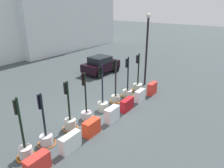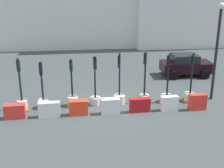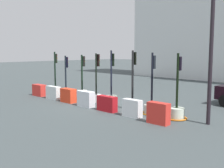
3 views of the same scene
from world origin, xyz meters
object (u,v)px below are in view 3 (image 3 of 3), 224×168
object	(u,v)px
traffic_light_1	(66,89)
construction_barrier_2	(68,95)
traffic_light_6	(152,105)
street_lamp_post	(211,42)
traffic_light_4	(111,96)
traffic_light_3	(96,92)
traffic_light_7	(177,110)
construction_barrier_6	(158,113)
construction_barrier_1	(53,93)
construction_barrier_0	(39,90)
construction_barrier_5	(132,108)
traffic_light_2	(82,91)
construction_barrier_4	(107,104)
traffic_light_0	(55,87)
traffic_light_5	(133,99)
construction_barrier_3	(86,99)

from	to	relation	value
traffic_light_1	construction_barrier_2	xyz separation A→B (m)	(1.99, -1.22, -0.05)
traffic_light_6	street_lamp_post	world-z (taller)	street_lamp_post
traffic_light_4	traffic_light_3	bearing A→B (deg)	175.58
traffic_light_7	construction_barrier_6	size ratio (longest dim) A/B	3.03
traffic_light_1	traffic_light_3	world-z (taller)	traffic_light_3
traffic_light_4	construction_barrier_1	xyz separation A→B (m)	(-4.01, -1.29, -0.13)
construction_barrier_0	construction_barrier_1	world-z (taller)	construction_barrier_1
construction_barrier_5	traffic_light_2	bearing A→B (deg)	166.51
traffic_light_3	construction_barrier_0	bearing A→B (deg)	-162.68
construction_barrier_4	traffic_light_0	bearing A→B (deg)	169.98
traffic_light_1	traffic_light_2	size ratio (longest dim) A/B	0.97
traffic_light_4	construction_barrier_6	size ratio (longest dim) A/B	3.15
traffic_light_5	traffic_light_6	bearing A→B (deg)	-4.92
traffic_light_6	traffic_light_3	bearing A→B (deg)	178.06
traffic_light_1	construction_barrier_5	xyz separation A→B (m)	(7.13, -1.22, -0.05)
traffic_light_6	construction_barrier_2	xyz separation A→B (m)	(-5.36, -1.20, -0.02)
traffic_light_0	traffic_light_1	distance (m)	1.19
traffic_light_0	construction_barrier_4	xyz separation A→B (m)	(6.60, -1.17, -0.11)
construction_barrier_5	street_lamp_post	size ratio (longest dim) A/B	0.17
traffic_light_0	traffic_light_2	bearing A→B (deg)	3.27
construction_barrier_3	construction_barrier_6	size ratio (longest dim) A/B	1.06
traffic_light_7	construction_barrier_0	world-z (taller)	traffic_light_7
traffic_light_7	construction_barrier_3	world-z (taller)	traffic_light_7
construction_barrier_2	construction_barrier_3	xyz separation A→B (m)	(1.76, -0.05, 0.02)
traffic_light_7	construction_barrier_5	distance (m)	2.04
traffic_light_1	construction_barrier_2	distance (m)	2.34
traffic_light_0	construction_barrier_0	size ratio (longest dim) A/B	2.75
traffic_light_0	construction_barrier_0	bearing A→B (deg)	-99.67
traffic_light_0	construction_barrier_3	world-z (taller)	traffic_light_0
traffic_light_0	construction_barrier_1	world-z (taller)	traffic_light_0
street_lamp_post	construction_barrier_4	bearing A→B (deg)	-164.58
traffic_light_4	traffic_light_7	bearing A→B (deg)	-0.87
construction_barrier_2	construction_barrier_4	xyz separation A→B (m)	(3.43, -0.02, -0.02)
traffic_light_6	construction_barrier_3	xyz separation A→B (m)	(-3.60, -1.25, -0.01)
traffic_light_6	construction_barrier_5	distance (m)	1.22
traffic_light_4	construction_barrier_0	distance (m)	5.96
traffic_light_4	traffic_light_7	xyz separation A→B (m)	(4.36, -0.07, -0.12)
construction_barrier_1	construction_barrier_3	world-z (taller)	construction_barrier_3
construction_barrier_2	construction_barrier_6	xyz separation A→B (m)	(6.75, -0.13, 0.04)
construction_barrier_3	construction_barrier_6	bearing A→B (deg)	-0.90
traffic_light_7	traffic_light_5	bearing A→B (deg)	177.01
construction_barrier_5	traffic_light_5	bearing A→B (deg)	131.26
construction_barrier_0	construction_barrier_3	distance (m)	5.13
traffic_light_0	construction_barrier_3	size ratio (longest dim) A/B	2.89
construction_barrier_0	construction_barrier_1	xyz separation A→B (m)	(1.81, -0.03, 0.02)
construction_barrier_3	construction_barrier_4	distance (m)	1.67
construction_barrier_1	construction_barrier_5	bearing A→B (deg)	0.51
traffic_light_2	traffic_light_6	distance (m)	5.67
traffic_light_0	construction_barrier_2	xyz separation A→B (m)	(3.17, -1.15, -0.08)
traffic_light_5	construction_barrier_0	distance (m)	7.49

